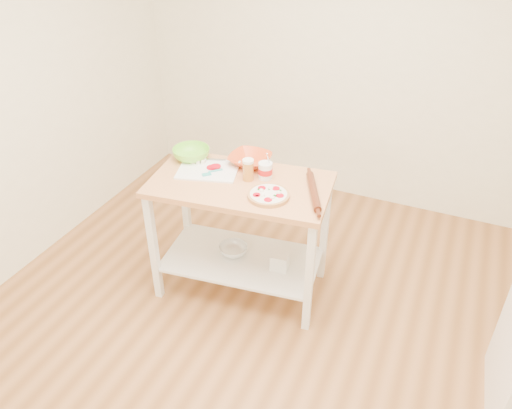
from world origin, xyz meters
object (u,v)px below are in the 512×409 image
object	(u,v)px
prep_island	(241,214)
spatula	(211,172)
orange_bowl	(250,160)
knife	(201,159)
pizza	(269,195)
green_bowl	(191,154)
shelf_bin	(280,261)
rolling_pin	(314,191)
shelf_glass_bowl	(233,250)
yogurt_tub	(265,171)
cutting_board	(208,169)
beer_pint	(248,170)

from	to	relation	value
prep_island	spatula	bearing A→B (deg)	176.80
prep_island	orange_bowl	world-z (taller)	orange_bowl
spatula	knife	bearing A→B (deg)	94.44
pizza	green_bowl	xyz separation A→B (m)	(-0.70, 0.25, 0.02)
prep_island	shelf_bin	xyz separation A→B (m)	(0.29, 0.01, -0.33)
green_bowl	rolling_pin	bearing A→B (deg)	-6.70
prep_island	green_bowl	bearing A→B (deg)	161.29
knife	shelf_glass_bowl	world-z (taller)	knife
orange_bowl	knife	bearing A→B (deg)	-162.59
yogurt_tub	rolling_pin	size ratio (longest dim) A/B	0.47
yogurt_tub	shelf_glass_bowl	distance (m)	0.70
cutting_board	knife	size ratio (longest dim) A/B	1.80
spatula	beer_pint	distance (m)	0.26
green_bowl	knife	bearing A→B (deg)	-4.55
cutting_board	rolling_pin	xyz separation A→B (m)	(0.76, -0.01, 0.02)
pizza	orange_bowl	xyz separation A→B (m)	(-0.28, 0.35, 0.02)
green_bowl	yogurt_tub	bearing A→B (deg)	-3.86
green_bowl	beer_pint	xyz separation A→B (m)	(0.49, -0.10, 0.03)
pizza	orange_bowl	world-z (taller)	orange_bowl
pizza	orange_bowl	bearing A→B (deg)	129.41
spatula	shelf_bin	distance (m)	0.79
knife	green_bowl	distance (m)	0.08
yogurt_tub	shelf_glass_bowl	world-z (taller)	yogurt_tub
spatula	green_bowl	distance (m)	0.28
pizza	prep_island	bearing A→B (deg)	158.53
cutting_board	orange_bowl	bearing A→B (deg)	25.24
prep_island	green_bowl	distance (m)	0.56
spatula	rolling_pin	xyz separation A→B (m)	(0.71, 0.03, 0.01)
prep_island	spatula	size ratio (longest dim) A/B	8.97
green_bowl	shelf_glass_bowl	bearing A→B (deg)	-19.03
beer_pint	rolling_pin	distance (m)	0.46
shelf_bin	spatula	bearing A→B (deg)	-179.71
cutting_board	shelf_glass_bowl	distance (m)	0.64
prep_island	pizza	bearing A→B (deg)	-21.47
spatula	yogurt_tub	xyz separation A→B (m)	(0.35, 0.10, 0.04)
pizza	beer_pint	distance (m)	0.26
knife	shelf_glass_bowl	xyz separation A→B (m)	(0.29, -0.12, -0.62)
knife	shelf_bin	world-z (taller)	knife
shelf_glass_bowl	yogurt_tub	bearing A→B (deg)	23.10
pizza	rolling_pin	size ratio (longest dim) A/B	0.62
pizza	shelf_bin	size ratio (longest dim) A/B	2.21
knife	rolling_pin	bearing A→B (deg)	-25.42
prep_island	knife	distance (m)	0.48
orange_bowl	green_bowl	size ratio (longest dim) A/B	1.08
beer_pint	shelf_glass_bowl	distance (m)	0.69
knife	yogurt_tub	size ratio (longest dim) A/B	1.28
cutting_board	rolling_pin	distance (m)	0.76
rolling_pin	shelf_glass_bowl	distance (m)	0.85
green_bowl	shelf_glass_bowl	xyz separation A→B (m)	(0.37, -0.13, -0.65)
pizza	orange_bowl	distance (m)	0.45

